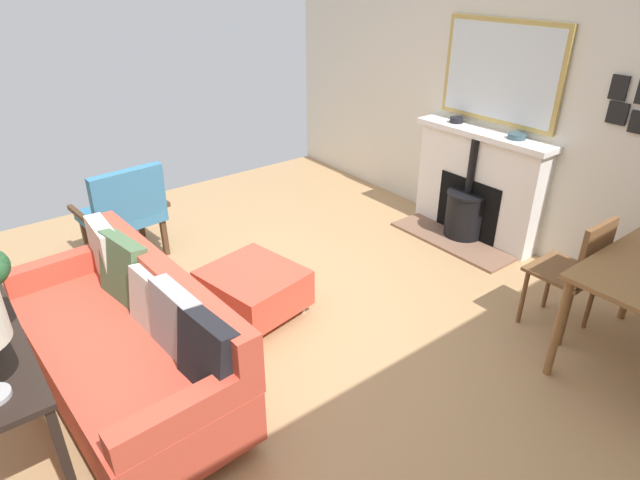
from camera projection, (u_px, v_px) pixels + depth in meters
name	position (u px, v px, depth m)	size (l,w,h in m)	color
ground_plane	(274.00, 328.00, 3.81)	(4.99, 5.79, 0.01)	tan
wall_left	(514.00, 83.00, 4.51)	(0.12, 5.79, 2.82)	silver
fireplace	(475.00, 191.00, 4.90)	(0.61, 1.33, 1.01)	brown
mirror_over_mantel	(501.00, 72.00, 4.48)	(0.04, 1.15, 0.85)	tan
mantel_bowl_near	(456.00, 119.00, 4.87)	(0.12, 0.12, 0.05)	black
mantel_bowl_far	(517.00, 136.00, 4.42)	(0.15, 0.15, 0.05)	#334C56
sofa	(130.00, 339.00, 3.12)	(0.87, 1.87, 0.82)	#B2B2B7
ottoman	(253.00, 288.00, 3.86)	(0.71, 0.75, 0.36)	#B2B2B7
armchair_accent	(124.00, 209.00, 4.47)	(0.72, 0.63, 0.86)	#4C3321
dining_chair_near_fireplace	(577.00, 267.00, 3.54)	(0.40, 0.40, 0.88)	brown
photo_gallery_row	(632.00, 104.00, 3.75)	(0.02, 0.33, 0.37)	black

